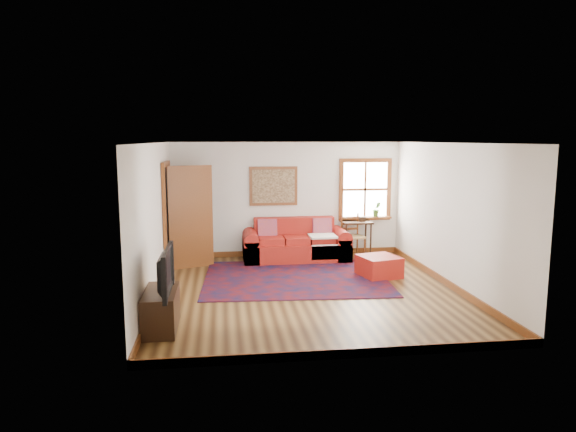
{
  "coord_description": "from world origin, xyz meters",
  "views": [
    {
      "loc": [
        -1.42,
        -8.33,
        2.56
      ],
      "look_at": [
        -0.26,
        0.6,
        1.21
      ],
      "focal_mm": 32.0,
      "sensor_mm": 36.0,
      "label": 1
    }
  ],
  "objects": [
    {
      "name": "ground",
      "position": [
        0.0,
        0.0,
        0.0
      ],
      "size": [
        5.5,
        5.5,
        0.0
      ],
      "primitive_type": "plane",
      "color": "#3B2410",
      "rests_on": "ground"
    },
    {
      "name": "candle_hurricane",
      "position": [
        -2.22,
        -1.12,
        0.62
      ],
      "size": [
        0.12,
        0.12,
        0.18
      ],
      "color": "silver",
      "rests_on": "media_cabinet"
    },
    {
      "name": "doorway",
      "position": [
        -2.21,
        1.78,
        1.07
      ],
      "size": [
        0.89,
        1.08,
        2.14
      ],
      "color": "black",
      "rests_on": "ground"
    },
    {
      "name": "framed_artwork",
      "position": [
        -0.3,
        2.71,
        1.55
      ],
      "size": [
        1.05,
        0.07,
        0.85
      ],
      "color": "brown",
      "rests_on": "ground"
    },
    {
      "name": "side_table",
      "position": [
        1.5,
        2.48,
        0.65
      ],
      "size": [
        0.65,
        0.49,
        0.78
      ],
      "color": "#311C10",
      "rests_on": "ground"
    },
    {
      "name": "room_envelope",
      "position": [
        0.0,
        0.02,
        1.65
      ],
      "size": [
        5.04,
        5.54,
        2.52
      ],
      "color": "silver",
      "rests_on": "ground"
    },
    {
      "name": "persian_rug",
      "position": [
        -0.1,
        0.82,
        0.01
      ],
      "size": [
        3.47,
        2.85,
        0.02
      ],
      "primitive_type": "cube",
      "rotation": [
        0.0,
        0.0,
        -0.06
      ],
      "color": "#520B0F",
      "rests_on": "ground"
    },
    {
      "name": "media_cabinet",
      "position": [
        -2.27,
        -1.47,
        0.27
      ],
      "size": [
        0.44,
        0.97,
        0.53
      ],
      "primitive_type": "cube",
      "color": "#311C10",
      "rests_on": "ground"
    },
    {
      "name": "ladder_back_chair",
      "position": [
        1.36,
        2.31,
        0.52
      ],
      "size": [
        0.52,
        0.5,
        0.96
      ],
      "color": "tan",
      "rests_on": "ground"
    },
    {
      "name": "red_ottoman",
      "position": [
        1.49,
        0.76,
        0.19
      ],
      "size": [
        0.82,
        0.82,
        0.39
      ],
      "primitive_type": "cube",
      "rotation": [
        0.0,
        0.0,
        0.25
      ],
      "color": "#A41D15",
      "rests_on": "ground"
    },
    {
      "name": "television",
      "position": [
        -2.25,
        -1.61,
        0.84
      ],
      "size": [
        0.14,
        1.06,
        0.61
      ],
      "primitive_type": "imported",
      "rotation": [
        0.0,
        0.0,
        1.57
      ],
      "color": "black",
      "rests_on": "media_cabinet"
    },
    {
      "name": "red_leather_sofa",
      "position": [
        0.14,
        2.31,
        0.29
      ],
      "size": [
        2.24,
        0.93,
        0.88
      ],
      "color": "#A41D15",
      "rests_on": "ground"
    },
    {
      "name": "window",
      "position": [
        1.78,
        2.7,
        1.31
      ],
      "size": [
        1.18,
        0.2,
        1.38
      ],
      "color": "white",
      "rests_on": "ground"
    }
  ]
}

